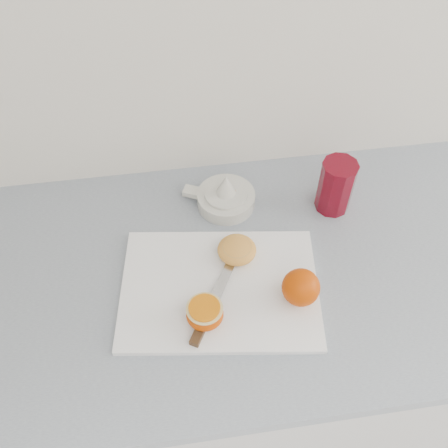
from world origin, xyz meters
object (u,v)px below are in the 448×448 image
Objects in this scene: citrus_juicer at (225,197)px; red_tumbler at (335,188)px; counter at (273,353)px; cutting_board at (220,288)px; half_orange at (205,313)px.

citrus_juicer is 1.27× the size of red_tumbler.
counter is 0.53m from red_tumbler.
half_orange reaches higher than cutting_board.
citrus_juicer is (0.04, 0.22, 0.02)m from cutting_board.
red_tumbler is at bearing -9.61° from citrus_juicer.
counter is 0.53m from half_orange.
counter is 20.25× the size of red_tumbler.
half_orange is (-0.04, -0.07, 0.03)m from cutting_board.
red_tumbler reaches higher than citrus_juicer.
cutting_board is 0.08m from half_orange.
cutting_board is (-0.15, -0.05, 0.45)m from counter.
cutting_board is at bearing -101.27° from citrus_juicer.
cutting_board is 0.34m from red_tumbler.
counter is at bearing 31.82° from half_orange.
half_orange is at bearing -105.68° from citrus_juicer.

